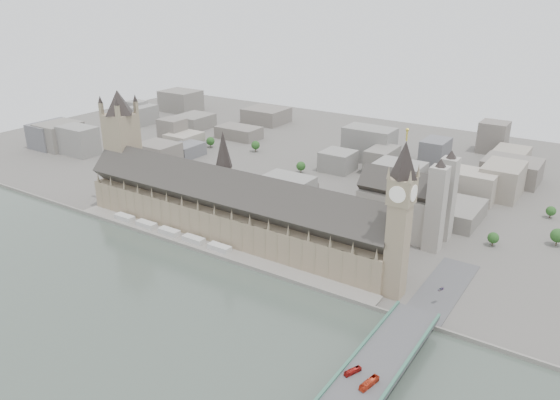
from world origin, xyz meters
The scene contains 16 objects.
ground centered at (0.00, 0.00, 0.00)m, with size 900.00×900.00×0.00m, color #595651.
river_thames centered at (0.00, -165.00, 0.00)m, with size 600.00×600.00×0.00m, color #414C43.
embankment_wall centered at (0.00, -15.00, 1.50)m, with size 600.00×1.50×3.00m, color slate.
river_terrace centered at (0.00, -7.50, 1.00)m, with size 270.00×15.00×2.00m, color slate.
terrace_tents centered at (-40.00, -7.00, 4.00)m, with size 118.00×7.00×4.00m.
palace_of_westminster centered at (0.00, 19.70, 22.71)m, with size 265.00×40.73×55.44m.
elizabeth_tower centered at (138.00, 8.00, 58.09)m, with size 17.00×17.00×107.50m.
victoria_tower centered at (-122.00, 26.00, 55.20)m, with size 30.00×30.00×100.00m.
central_tower centered at (-10.00, 26.00, 57.92)m, with size 13.00×13.00×48.00m.
westminster_bridge centered at (162.00, -87.50, 5.12)m, with size 25.00×325.00×10.25m, color #474749.
westminster_abbey centered at (110.92, 95.00, 25.08)m, with size 68.00×36.00×64.00m.
city_skyline_inland centered at (0.00, 245.00, 19.00)m, with size 720.00×360.00×38.00m, color gray, non-canonical shape.
park_trees centered at (-10.00, 60.00, 7.50)m, with size 110.00×30.00×15.00m, color #1C4C1B, non-canonical shape.
red_bus_north centered at (155.34, -85.04, 11.56)m, with size 2.21×9.43×2.63m, color #A31612.
red_bus_south centered at (165.52, -88.70, 11.93)m, with size 2.83×12.09×3.37m, color red.
car_approach centered at (165.95, 12.68, 10.92)m, with size 1.87×4.60×1.34m, color gray.
Camera 1 is at (242.02, -279.30, 182.28)m, focal length 35.00 mm.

